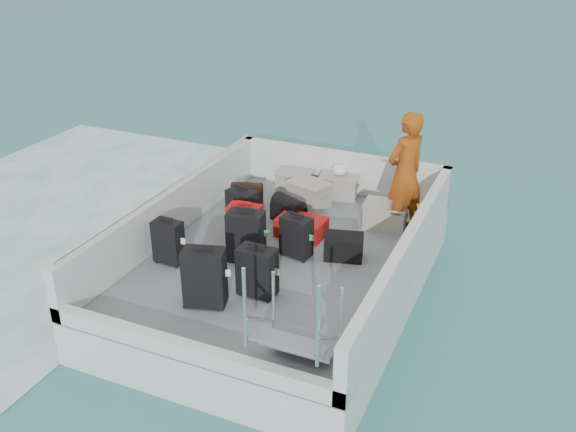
{
  "coord_description": "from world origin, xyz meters",
  "views": [
    {
      "loc": [
        3.19,
        -7.02,
        4.99
      ],
      "look_at": [
        -0.11,
        0.46,
        1.0
      ],
      "focal_mm": 40.0,
      "sensor_mm": 36.0,
      "label": 1
    }
  ],
  "objects_px": {
    "suitcase_6": "(257,272)",
    "suitcase_7": "(296,237)",
    "suitcase_8": "(301,227)",
    "suitcase_0": "(168,242)",
    "crate_0": "(294,183)",
    "suitcase_5": "(245,227)",
    "crate_3": "(385,216)",
    "suitcase_2": "(242,210)",
    "passenger": "(405,173)",
    "suitcase_3": "(205,278)",
    "suitcase_4": "(246,237)",
    "crate_2": "(339,187)",
    "crate_1": "(309,194)"
  },
  "relations": [
    {
      "from": "suitcase_2",
      "to": "suitcase_4",
      "type": "xyz_separation_m",
      "value": [
        0.47,
        -0.8,
        0.04
      ]
    },
    {
      "from": "suitcase_3",
      "to": "suitcase_0",
      "type": "bearing_deg",
      "value": 128.09
    },
    {
      "from": "suitcase_0",
      "to": "crate_2",
      "type": "xyz_separation_m",
      "value": [
        1.35,
        2.98,
        -0.13
      ]
    },
    {
      "from": "suitcase_2",
      "to": "crate_0",
      "type": "relative_size",
      "value": 1.14
    },
    {
      "from": "suitcase_7",
      "to": "suitcase_8",
      "type": "xyz_separation_m",
      "value": [
        -0.17,
        0.6,
        -0.16
      ]
    },
    {
      "from": "suitcase_2",
      "to": "suitcase_4",
      "type": "distance_m",
      "value": 0.93
    },
    {
      "from": "suitcase_2",
      "to": "crate_0",
      "type": "xyz_separation_m",
      "value": [
        0.16,
        1.58,
        -0.15
      ]
    },
    {
      "from": "passenger",
      "to": "suitcase_4",
      "type": "bearing_deg",
      "value": -12.81
    },
    {
      "from": "suitcase_3",
      "to": "crate_3",
      "type": "xyz_separation_m",
      "value": [
        1.4,
        2.88,
        -0.19
      ]
    },
    {
      "from": "suitcase_2",
      "to": "passenger",
      "type": "bearing_deg",
      "value": 36.31
    },
    {
      "from": "crate_3",
      "to": "suitcase_7",
      "type": "bearing_deg",
      "value": -122.93
    },
    {
      "from": "crate_3",
      "to": "suitcase_4",
      "type": "bearing_deg",
      "value": -130.09
    },
    {
      "from": "suitcase_8",
      "to": "crate_1",
      "type": "bearing_deg",
      "value": 18.14
    },
    {
      "from": "suitcase_8",
      "to": "suitcase_6",
      "type": "bearing_deg",
      "value": -173.98
    },
    {
      "from": "crate_1",
      "to": "crate_2",
      "type": "height_order",
      "value": "crate_1"
    },
    {
      "from": "suitcase_2",
      "to": "crate_2",
      "type": "bearing_deg",
      "value": 75.11
    },
    {
      "from": "suitcase_2",
      "to": "suitcase_6",
      "type": "xyz_separation_m",
      "value": [
        0.99,
        -1.51,
        0.01
      ]
    },
    {
      "from": "suitcase_4",
      "to": "crate_2",
      "type": "bearing_deg",
      "value": 70.2
    },
    {
      "from": "suitcase_0",
      "to": "suitcase_2",
      "type": "bearing_deg",
      "value": 71.71
    },
    {
      "from": "suitcase_3",
      "to": "crate_1",
      "type": "xyz_separation_m",
      "value": [
        0.06,
        3.16,
        -0.19
      ]
    },
    {
      "from": "suitcase_3",
      "to": "suitcase_7",
      "type": "bearing_deg",
      "value": 54.58
    },
    {
      "from": "suitcase_4",
      "to": "suitcase_3",
      "type": "bearing_deg",
      "value": -97.69
    },
    {
      "from": "suitcase_6",
      "to": "suitcase_7",
      "type": "height_order",
      "value": "suitcase_6"
    },
    {
      "from": "suitcase_6",
      "to": "passenger",
      "type": "height_order",
      "value": "passenger"
    },
    {
      "from": "suitcase_2",
      "to": "suitcase_5",
      "type": "distance_m",
      "value": 0.55
    },
    {
      "from": "suitcase_2",
      "to": "suitcase_5",
      "type": "height_order",
      "value": "suitcase_5"
    },
    {
      "from": "suitcase_8",
      "to": "crate_2",
      "type": "xyz_separation_m",
      "value": [
        0.03,
        1.53,
        0.04
      ]
    },
    {
      "from": "suitcase_3",
      "to": "crate_2",
      "type": "relative_size",
      "value": 1.27
    },
    {
      "from": "crate_0",
      "to": "crate_1",
      "type": "height_order",
      "value": "crate_1"
    },
    {
      "from": "suitcase_6",
      "to": "suitcase_7",
      "type": "relative_size",
      "value": 1.1
    },
    {
      "from": "suitcase_3",
      "to": "suitcase_4",
      "type": "bearing_deg",
      "value": 75.81
    },
    {
      "from": "suitcase_5",
      "to": "suitcase_8",
      "type": "distance_m",
      "value": 0.89
    },
    {
      "from": "suitcase_8",
      "to": "crate_3",
      "type": "height_order",
      "value": "crate_3"
    },
    {
      "from": "suitcase_6",
      "to": "crate_2",
      "type": "xyz_separation_m",
      "value": [
        -0.09,
        3.21,
        -0.14
      ]
    },
    {
      "from": "suitcase_3",
      "to": "crate_2",
      "type": "bearing_deg",
      "value": 67.5
    },
    {
      "from": "suitcase_4",
      "to": "crate_0",
      "type": "height_order",
      "value": "suitcase_4"
    },
    {
      "from": "suitcase_4",
      "to": "passenger",
      "type": "height_order",
      "value": "passenger"
    },
    {
      "from": "crate_0",
      "to": "crate_2",
      "type": "xyz_separation_m",
      "value": [
        0.75,
        0.12,
        0.01
      ]
    },
    {
      "from": "suitcase_0",
      "to": "suitcase_7",
      "type": "xyz_separation_m",
      "value": [
        1.49,
        0.85,
        -0.01
      ]
    },
    {
      "from": "suitcase_3",
      "to": "suitcase_5",
      "type": "bearing_deg",
      "value": 82.41
    },
    {
      "from": "suitcase_5",
      "to": "suitcase_7",
      "type": "height_order",
      "value": "suitcase_5"
    },
    {
      "from": "suitcase_5",
      "to": "crate_3",
      "type": "height_order",
      "value": "suitcase_5"
    },
    {
      "from": "crate_0",
      "to": "crate_2",
      "type": "relative_size",
      "value": 0.92
    },
    {
      "from": "suitcase_0",
      "to": "crate_0",
      "type": "distance_m",
      "value": 2.92
    },
    {
      "from": "suitcase_4",
      "to": "suitcase_5",
      "type": "relative_size",
      "value": 1.13
    },
    {
      "from": "suitcase_4",
      "to": "crate_0",
      "type": "relative_size",
      "value": 1.3
    },
    {
      "from": "crate_0",
      "to": "crate_2",
      "type": "bearing_deg",
      "value": 9.2
    },
    {
      "from": "suitcase_7",
      "to": "suitcase_8",
      "type": "height_order",
      "value": "suitcase_7"
    },
    {
      "from": "suitcase_5",
      "to": "crate_2",
      "type": "height_order",
      "value": "suitcase_5"
    },
    {
      "from": "crate_2",
      "to": "suitcase_5",
      "type": "bearing_deg",
      "value": -105.96
    }
  ]
}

